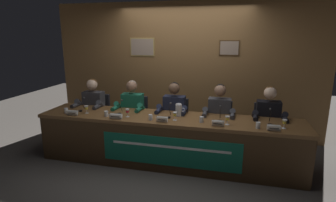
{
  "coord_description": "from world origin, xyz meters",
  "views": [
    {
      "loc": [
        0.96,
        -3.89,
        1.98
      ],
      "look_at": [
        0.0,
        0.0,
        1.0
      ],
      "focal_mm": 29.07,
      "sensor_mm": 36.0,
      "label": 1
    }
  ],
  "objects": [
    {
      "name": "chair_left",
      "position": [
        -0.75,
        0.57,
        0.43
      ],
      "size": [
        0.44,
        0.45,
        0.89
      ],
      "color": "black",
      "rests_on": "ground_plane"
    },
    {
      "name": "chair_right",
      "position": [
        0.75,
        0.57,
        0.43
      ],
      "size": [
        0.44,
        0.45,
        0.89
      ],
      "color": "black",
      "rests_on": "ground_plane"
    },
    {
      "name": "water_cup_right",
      "position": [
        0.53,
        -0.15,
        0.79
      ],
      "size": [
        0.06,
        0.06,
        0.08
      ],
      "color": "silver",
      "rests_on": "conference_table"
    },
    {
      "name": "chair_far_left",
      "position": [
        -1.51,
        0.57,
        0.43
      ],
      "size": [
        0.44,
        0.45,
        0.89
      ],
      "color": "black",
      "rests_on": "ground_plane"
    },
    {
      "name": "panelist_far_left",
      "position": [
        -1.51,
        0.37,
        0.71
      ],
      "size": [
        0.51,
        0.48,
        1.22
      ],
      "color": "black",
      "rests_on": "ground_plane"
    },
    {
      "name": "conference_table",
      "position": [
        0.0,
        -0.12,
        0.52
      ],
      "size": [
        4.06,
        0.77,
        0.75
      ],
      "color": "brown",
      "rests_on": "ground_plane"
    },
    {
      "name": "juice_glass_right",
      "position": [
        0.9,
        -0.17,
        0.84
      ],
      "size": [
        0.06,
        0.06,
        0.12
      ],
      "color": "white",
      "rests_on": "conference_table"
    },
    {
      "name": "juice_glass_center",
      "position": [
        0.14,
        -0.14,
        0.84
      ],
      "size": [
        0.06,
        0.06,
        0.12
      ],
      "color": "white",
      "rests_on": "conference_table"
    },
    {
      "name": "juice_glass_left",
      "position": [
        -0.61,
        -0.15,
        0.84
      ],
      "size": [
        0.06,
        0.06,
        0.12
      ],
      "color": "white",
      "rests_on": "conference_table"
    },
    {
      "name": "chair_far_right",
      "position": [
        1.51,
        0.57,
        0.43
      ],
      "size": [
        0.44,
        0.45,
        0.89
      ],
      "color": "black",
      "rests_on": "ground_plane"
    },
    {
      "name": "microphone_left",
      "position": [
        -0.78,
        -0.02,
        0.83
      ],
      "size": [
        0.06,
        0.17,
        0.22
      ],
      "color": "black",
      "rests_on": "conference_table"
    },
    {
      "name": "microphone_far_left",
      "position": [
        -1.48,
        -0.0,
        0.83
      ],
      "size": [
        0.06,
        0.17,
        0.22
      ],
      "color": "black",
      "rests_on": "conference_table"
    },
    {
      "name": "juice_glass_far_right",
      "position": [
        1.65,
        -0.15,
        0.84
      ],
      "size": [
        0.06,
        0.06,
        0.12
      ],
      "color": "white",
      "rests_on": "conference_table"
    },
    {
      "name": "water_cup_far_right",
      "position": [
        1.31,
        -0.22,
        0.79
      ],
      "size": [
        0.06,
        0.06,
        0.08
      ],
      "color": "silver",
      "rests_on": "conference_table"
    },
    {
      "name": "panelist_center",
      "position": [
        0.0,
        0.37,
        0.71
      ],
      "size": [
        0.51,
        0.48,
        1.22
      ],
      "color": "black",
      "rests_on": "ground_plane"
    },
    {
      "name": "panelist_left",
      "position": [
        -0.75,
        0.37,
        0.71
      ],
      "size": [
        0.51,
        0.48,
        1.22
      ],
      "color": "black",
      "rests_on": "ground_plane"
    },
    {
      "name": "wall_back_panelled",
      "position": [
        -0.0,
        1.36,
        1.3
      ],
      "size": [
        5.26,
        0.14,
        2.6
      ],
      "color": "brown",
      "rests_on": "ground_plane"
    },
    {
      "name": "nameplate_right",
      "position": [
        0.77,
        -0.27,
        0.79
      ],
      "size": [
        0.17,
        0.06,
        0.08
      ],
      "color": "white",
      "rests_on": "conference_table"
    },
    {
      "name": "juice_glass_far_left",
      "position": [
        -1.32,
        -0.13,
        0.84
      ],
      "size": [
        0.06,
        0.06,
        0.12
      ],
      "color": "white",
      "rests_on": "conference_table"
    },
    {
      "name": "panelist_far_right",
      "position": [
        1.51,
        0.37,
        0.71
      ],
      "size": [
        0.51,
        0.48,
        1.22
      ],
      "color": "black",
      "rests_on": "ground_plane"
    },
    {
      "name": "water_pitcher_central",
      "position": [
        0.15,
        0.09,
        0.85
      ],
      "size": [
        0.15,
        0.1,
        0.21
      ],
      "color": "silver",
      "rests_on": "conference_table"
    },
    {
      "name": "water_cup_center",
      "position": [
        -0.21,
        -0.22,
        0.79
      ],
      "size": [
        0.06,
        0.06,
        0.08
      ],
      "color": "silver",
      "rests_on": "conference_table"
    },
    {
      "name": "water_cup_far_left",
      "position": [
        -1.64,
        -0.2,
        0.79
      ],
      "size": [
        0.06,
        0.06,
        0.08
      ],
      "color": "silver",
      "rests_on": "conference_table"
    },
    {
      "name": "panelist_right",
      "position": [
        0.75,
        0.37,
        0.71
      ],
      "size": [
        0.51,
        0.48,
        1.22
      ],
      "color": "black",
      "rests_on": "ground_plane"
    },
    {
      "name": "microphone_far_right",
      "position": [
        1.48,
        -0.01,
        0.83
      ],
      "size": [
        0.06,
        0.17,
        0.22
      ],
      "color": "black",
      "rests_on": "conference_table"
    },
    {
      "name": "microphone_center",
      "position": [
        0.03,
        -0.02,
        0.83
      ],
      "size": [
        0.06,
        0.17,
        0.22
      ],
      "color": "black",
      "rests_on": "conference_table"
    },
    {
      "name": "chair_center",
      "position": [
        0.0,
        0.57,
        0.43
      ],
      "size": [
        0.44,
        0.45,
        0.89
      ],
      "color": "black",
      "rests_on": "ground_plane"
    },
    {
      "name": "nameplate_far_right",
      "position": [
        1.5,
        -0.29,
        0.79
      ],
      "size": [
        0.17,
        0.06,
        0.08
      ],
      "color": "white",
      "rests_on": "conference_table"
    },
    {
      "name": "water_cup_left",
      "position": [
        -0.93,
        -0.2,
        0.79
      ],
      "size": [
        0.06,
        0.06,
        0.08
      ],
      "color": "silver",
      "rests_on": "conference_table"
    },
    {
      "name": "nameplate_far_left",
      "position": [
        -1.47,
        -0.29,
        0.79
      ],
      "size": [
        0.19,
        0.06,
        0.08
      ],
      "color": "white",
      "rests_on": "conference_table"
    },
    {
      "name": "nameplate_center",
      "position": [
        -0.02,
        -0.27,
        0.79
      ],
      "size": [
        0.16,
        0.06,
        0.08
      ],
      "color": "white",
      "rests_on": "conference_table"
    },
    {
      "name": "nameplate_left",
      "position": [
        -0.73,
        -0.3,
        0.79
      ],
      "size": [
        0.2,
        0.06,
        0.08
      ],
      "color": "white",
      "rests_on": "conference_table"
    },
    {
      "name": "microphone_right",
      "position": [
        0.79,
        -0.02,
        0.83
      ],
      "size": [
        0.06,
        0.17,
        0.22
      ],
      "color": "black",
      "rests_on": "conference_table"
    },
    {
      "name": "ground_plane",
      "position": [
        0.0,
        0.0,
        0.0
      ],
      "size": [
        12.0,
        12.0,
        0.0
      ],
      "primitive_type": "plane",
      "color": "#4C4742"
    }
  ]
}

